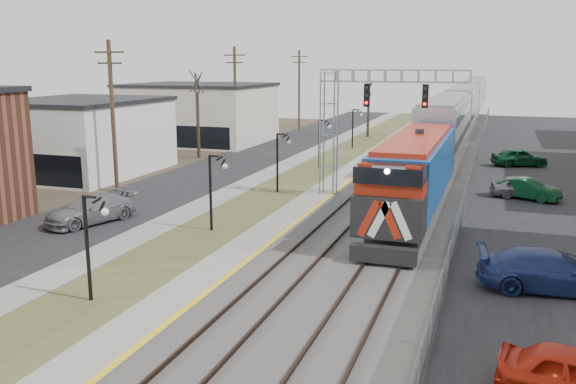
% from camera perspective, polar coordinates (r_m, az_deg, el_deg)
% --- Properties ---
extents(street_west, '(7.00, 120.00, 0.04)m').
position_cam_1_polar(street_west, '(50.00, -6.35, 2.15)').
color(street_west, black).
rests_on(street_west, ground).
extents(sidewalk, '(2.00, 120.00, 0.08)m').
position_cam_1_polar(sidewalk, '(48.27, -1.51, 1.89)').
color(sidewalk, gray).
rests_on(sidewalk, ground).
extents(grass_median, '(4.00, 120.00, 0.06)m').
position_cam_1_polar(grass_median, '(47.32, 1.90, 1.67)').
color(grass_median, '#444C28').
rests_on(grass_median, ground).
extents(platform, '(2.00, 120.00, 0.24)m').
position_cam_1_polar(platform, '(46.52, 5.43, 1.55)').
color(platform, gray).
rests_on(platform, ground).
extents(ballast_bed, '(8.00, 120.00, 0.20)m').
position_cam_1_polar(ballast_bed, '(45.64, 11.54, 1.13)').
color(ballast_bed, '#595651').
rests_on(ballast_bed, ground).
extents(platform_edge, '(0.24, 120.00, 0.01)m').
position_cam_1_polar(platform_edge, '(46.31, 6.50, 1.63)').
color(platform_edge, gold).
rests_on(platform_edge, platform).
extents(track_near, '(1.58, 120.00, 0.15)m').
position_cam_1_polar(track_near, '(45.90, 9.08, 1.50)').
color(track_near, '#2D2119').
rests_on(track_near, ballast_bed).
extents(track_far, '(1.58, 120.00, 0.15)m').
position_cam_1_polar(track_far, '(45.45, 13.43, 1.22)').
color(track_far, '#2D2119').
rests_on(track_far, ballast_bed).
extents(train, '(3.00, 108.65, 5.33)m').
position_cam_1_polar(train, '(80.52, 16.14, 7.61)').
color(train, '#124B97').
rests_on(train, ground).
extents(signal_gantry, '(9.00, 1.07, 8.15)m').
position_cam_1_polar(signal_gantry, '(38.53, 6.34, 7.55)').
color(signal_gantry, gray).
rests_on(signal_gantry, ground).
extents(lampposts, '(0.14, 62.14, 4.00)m').
position_cam_1_polar(lampposts, '(31.64, -7.03, -0.03)').
color(lampposts, black).
rests_on(lampposts, ground).
extents(utility_poles, '(0.28, 80.28, 10.00)m').
position_cam_1_polar(utility_poles, '(42.26, -16.07, 6.75)').
color(utility_poles, '#4C3823').
rests_on(utility_poles, ground).
extents(fence, '(0.04, 120.00, 1.60)m').
position_cam_1_polar(fence, '(45.19, 16.86, 1.64)').
color(fence, gray).
rests_on(fence, ground).
extents(buildings_west, '(14.00, 67.00, 7.00)m').
position_cam_1_polar(buildings_west, '(45.89, -23.19, 4.14)').
color(buildings_west, beige).
rests_on(buildings_west, ground).
extents(bare_trees, '(12.30, 42.30, 5.95)m').
position_cam_1_polar(bare_trees, '(53.62, -5.75, 5.73)').
color(bare_trees, '#382D23').
rests_on(bare_trees, ground).
extents(car_lot_c, '(5.06, 3.60, 1.28)m').
position_cam_1_polar(car_lot_c, '(26.11, 24.07, -6.75)').
color(car_lot_c, black).
rests_on(car_lot_c, ground).
extents(car_lot_d, '(5.65, 2.83, 1.57)m').
position_cam_1_polar(car_lot_d, '(25.35, 23.40, -6.90)').
color(car_lot_d, navy).
rests_on(car_lot_d, ground).
extents(car_lot_e, '(4.28, 2.16, 1.40)m').
position_cam_1_polar(car_lot_e, '(41.92, 21.20, 0.41)').
color(car_lot_e, slate).
rests_on(car_lot_e, ground).
extents(car_lot_f, '(4.18, 2.87, 1.31)m').
position_cam_1_polar(car_lot_f, '(41.49, 21.51, 0.21)').
color(car_lot_f, '#0C3E1F').
rests_on(car_lot_f, ground).
extents(car_street_b, '(3.63, 5.53, 1.49)m').
position_cam_1_polar(car_street_b, '(34.62, -18.00, -1.62)').
color(car_street_b, slate).
rests_on(car_street_b, ground).
extents(car_lot_g, '(4.77, 3.15, 1.51)m').
position_cam_1_polar(car_lot_g, '(54.36, 20.83, 3.02)').
color(car_lot_g, '#0B3B1F').
rests_on(car_lot_g, ground).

